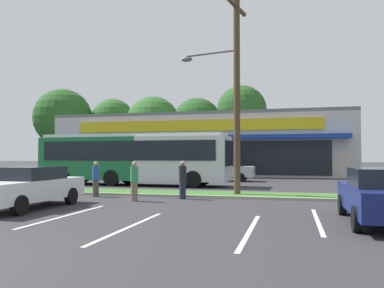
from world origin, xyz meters
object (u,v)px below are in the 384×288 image
(utility_pole, at_px, (234,87))
(pedestrian_near_bench, at_px, (96,179))
(car_0, at_px, (27,187))
(car_3, at_px, (382,195))
(pedestrian_far, at_px, (134,181))
(car_2, at_px, (223,170))
(city_bus, at_px, (133,157))
(bus_stop_bench, at_px, (12,184))
(pedestrian_mid, at_px, (183,180))

(utility_pole, height_order, pedestrian_near_bench, utility_pole)
(car_0, height_order, car_3, car_3)
(pedestrian_far, bearing_deg, utility_pole, -130.14)
(car_2, xyz_separation_m, pedestrian_near_bench, (-3.76, -12.50, 0.02))
(city_bus, height_order, bus_stop_bench, city_bus)
(city_bus, bearing_deg, bus_stop_bench, -111.55)
(car_0, bearing_deg, utility_pole, 132.38)
(car_2, distance_m, pedestrian_near_bench, 13.05)
(car_0, bearing_deg, car_2, 165.89)
(utility_pole, height_order, car_0, utility_pole)
(utility_pole, xyz_separation_m, car_2, (-2.34, 10.76, -4.25))
(city_bus, distance_m, car_0, 11.32)
(car_2, bearing_deg, pedestrian_mid, 91.57)
(city_bus, relative_size, pedestrian_near_bench, 7.69)
(car_2, relative_size, pedestrian_mid, 2.78)
(utility_pole, relative_size, bus_stop_bench, 5.88)
(utility_pole, relative_size, pedestrian_far, 5.75)
(pedestrian_near_bench, xyz_separation_m, pedestrian_mid, (4.10, 0.08, 0.02))
(car_0, relative_size, car_2, 1.04)
(utility_pole, xyz_separation_m, car_0, (-6.54, -5.97, -4.28))
(pedestrian_near_bench, height_order, pedestrian_far, pedestrian_far)
(city_bus, bearing_deg, car_2, 49.78)
(car_0, distance_m, car_3, 11.52)
(bus_stop_bench, height_order, car_0, car_0)
(bus_stop_bench, bearing_deg, pedestrian_mid, -177.48)
(utility_pole, height_order, car_2, utility_pole)
(bus_stop_bench, distance_m, pedestrian_far, 6.69)
(city_bus, relative_size, car_0, 2.61)
(car_0, bearing_deg, pedestrian_mid, 133.45)
(pedestrian_near_bench, bearing_deg, car_2, 12.84)
(bus_stop_bench, xyz_separation_m, pedestrian_far, (6.62, -0.90, 0.32))
(car_3, height_order, pedestrian_near_bench, pedestrian_near_bench)
(pedestrian_far, bearing_deg, pedestrian_near_bench, -15.04)
(car_2, height_order, pedestrian_near_bench, pedestrian_near_bench)
(utility_pole, distance_m, pedestrian_mid, 4.95)
(car_0, distance_m, car_2, 17.25)
(bus_stop_bench, distance_m, pedestrian_mid, 8.35)
(pedestrian_near_bench, bearing_deg, utility_pole, -44.51)
(bus_stop_bench, distance_m, pedestrian_near_bench, 4.25)
(pedestrian_mid, relative_size, pedestrian_far, 1.01)
(utility_pole, relative_size, pedestrian_mid, 5.70)
(pedestrian_far, bearing_deg, pedestrian_mid, -131.95)
(city_bus, distance_m, pedestrian_far, 8.99)
(utility_pole, relative_size, pedestrian_near_bench, 5.82)
(utility_pole, bearing_deg, pedestrian_mid, -140.22)
(city_bus, relative_size, car_3, 2.63)
(car_3, xyz_separation_m, pedestrian_far, (-8.69, 3.38, 0.04))
(pedestrian_near_bench, relative_size, pedestrian_mid, 0.98)
(car_0, xyz_separation_m, car_2, (4.20, 16.73, 0.03))
(city_bus, height_order, pedestrian_far, city_bus)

